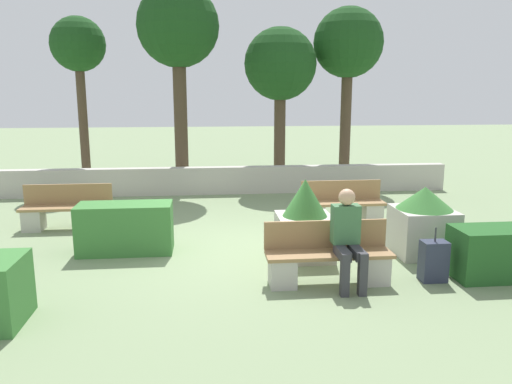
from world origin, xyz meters
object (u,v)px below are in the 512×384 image
(bench_left_side, at_px, (343,208))
(tree_center_right, at_px, (280,67))
(planter_corner_right, at_px, (305,222))
(tree_rightmost, at_px, (348,46))
(bench_right_side, at_px, (67,213))
(person_seated_man, at_px, (348,234))
(planter_corner_left, at_px, (423,221))
(bench_front, at_px, (328,261))
(tree_center_left, at_px, (178,30))
(tree_leftmost, at_px, (78,49))
(suitcase, at_px, (434,261))

(bench_left_side, xyz_separation_m, tree_center_right, (-0.69, 4.23, 2.99))
(bench_left_side, xyz_separation_m, planter_corner_right, (-1.20, -2.02, 0.27))
(bench_left_side, xyz_separation_m, tree_rightmost, (1.27, 4.49, 3.57))
(bench_right_side, height_order, person_seated_man, person_seated_man)
(person_seated_man, distance_m, planter_corner_left, 2.06)
(bench_front, height_order, tree_rightmost, tree_rightmost)
(tree_center_left, bearing_deg, tree_rightmost, 7.88)
(bench_right_side, xyz_separation_m, tree_leftmost, (-0.60, 4.41, 3.43))
(bench_left_side, xyz_separation_m, bench_right_side, (-5.50, 0.14, 0.00))
(planter_corner_left, height_order, tree_center_right, tree_center_right)
(tree_leftmost, bearing_deg, bench_right_side, -82.22)
(planter_corner_left, xyz_separation_m, planter_corner_right, (-1.98, 0.02, 0.02))
(tree_center_left, height_order, tree_rightmost, tree_center_left)
(person_seated_man, relative_size, tree_leftmost, 0.29)
(planter_corner_right, height_order, tree_center_left, tree_center_left)
(bench_front, xyz_separation_m, bench_right_side, (-4.42, 3.28, -0.00))
(planter_corner_left, distance_m, planter_corner_right, 1.98)
(bench_right_side, relative_size, tree_leftmost, 0.37)
(planter_corner_left, relative_size, suitcase, 1.45)
(bench_front, xyz_separation_m, tree_center_right, (0.39, 7.37, 2.99))
(bench_right_side, distance_m, tree_center_left, 5.75)
(bench_left_side, bearing_deg, tree_rightmost, 82.16)
(tree_rightmost, bearing_deg, bench_left_side, -105.76)
(tree_leftmost, distance_m, tree_center_right, 5.44)
(person_seated_man, relative_size, tree_center_left, 0.25)
(bench_left_side, bearing_deg, bench_right_side, -173.53)
(tree_rightmost, bearing_deg, tree_center_left, -172.12)
(bench_right_side, height_order, tree_rightmost, tree_rightmost)
(bench_left_side, distance_m, tree_center_right, 5.23)
(bench_left_side, bearing_deg, tree_center_left, 139.54)
(person_seated_man, distance_m, suitcase, 1.37)
(bench_front, relative_size, planter_corner_right, 1.37)
(planter_corner_right, bearing_deg, tree_rightmost, 69.23)
(suitcase, height_order, tree_center_left, tree_center_left)
(tree_center_right, height_order, tree_rightmost, tree_rightmost)
(bench_front, distance_m, suitcase, 1.51)
(tree_rightmost, bearing_deg, tree_center_right, -172.41)
(bench_left_side, bearing_deg, planter_corner_left, -61.17)
(bench_left_side, height_order, tree_leftmost, tree_leftmost)
(bench_right_side, distance_m, tree_rightmost, 8.80)
(suitcase, height_order, tree_leftmost, tree_leftmost)
(bench_left_side, height_order, tree_center_left, tree_center_left)
(bench_right_side, distance_m, planter_corner_left, 6.65)
(bench_left_side, xyz_separation_m, person_seated_man, (-0.86, -3.27, 0.43))
(bench_left_side, relative_size, bench_right_side, 0.98)
(person_seated_man, bearing_deg, tree_rightmost, 74.70)
(planter_corner_left, height_order, tree_rightmost, tree_rightmost)
(planter_corner_right, distance_m, tree_center_right, 6.84)
(bench_left_side, relative_size, tree_center_left, 0.31)
(bench_front, relative_size, tree_leftmost, 0.38)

